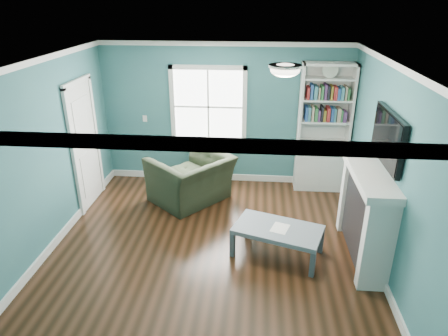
{
  "coord_description": "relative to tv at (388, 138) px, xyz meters",
  "views": [
    {
      "loc": [
        0.61,
        -4.56,
        3.33
      ],
      "look_at": [
        0.17,
        0.4,
        1.16
      ],
      "focal_mm": 32.0,
      "sensor_mm": 36.0,
      "label": 1
    }
  ],
  "objects": [
    {
      "name": "floor",
      "position": [
        -2.2,
        -0.2,
        -1.72
      ],
      "size": [
        5.0,
        5.0,
        0.0
      ],
      "primitive_type": "plane",
      "color": "black",
      "rests_on": "ground"
    },
    {
      "name": "room_walls",
      "position": [
        -2.2,
        -0.2,
        -0.14
      ],
      "size": [
        5.0,
        5.0,
        5.0
      ],
      "color": "#316670",
      "rests_on": "ground"
    },
    {
      "name": "trim",
      "position": [
        -2.2,
        -0.2,
        -0.49
      ],
      "size": [
        4.5,
        5.0,
        2.6
      ],
      "color": "white",
      "rests_on": "ground"
    },
    {
      "name": "window",
      "position": [
        -2.5,
        2.29,
        -0.27
      ],
      "size": [
        1.4,
        0.06,
        1.5
      ],
      "color": "white",
      "rests_on": "room_walls"
    },
    {
      "name": "bookshelf",
      "position": [
        -0.43,
        2.1,
        -0.8
      ],
      "size": [
        0.9,
        0.35,
        2.31
      ],
      "color": "silver",
      "rests_on": "ground"
    },
    {
      "name": "fireplace",
      "position": [
        -0.12,
        0.0,
        -1.09
      ],
      "size": [
        0.44,
        1.58,
        1.3
      ],
      "color": "black",
      "rests_on": "ground"
    },
    {
      "name": "tv",
      "position": [
        0.0,
        0.0,
        0.0
      ],
      "size": [
        0.06,
        1.1,
        0.65
      ],
      "primitive_type": "cube",
      "color": "black",
      "rests_on": "fireplace"
    },
    {
      "name": "door",
      "position": [
        -4.42,
        1.2,
        -0.65
      ],
      "size": [
        0.12,
        0.98,
        2.17
      ],
      "color": "silver",
      "rests_on": "ground"
    },
    {
      "name": "ceiling_fixture",
      "position": [
        -1.3,
        -0.1,
        0.82
      ],
      "size": [
        0.38,
        0.38,
        0.15
      ],
      "color": "white",
      "rests_on": "room_walls"
    },
    {
      "name": "light_switch",
      "position": [
        -3.7,
        2.28,
        -0.52
      ],
      "size": [
        0.08,
        0.01,
        0.12
      ],
      "primitive_type": "cube",
      "color": "white",
      "rests_on": "room_walls"
    },
    {
      "name": "recliner",
      "position": [
        -2.71,
        1.4,
        -1.18
      ],
      "size": [
        1.42,
        1.47,
        1.09
      ],
      "primitive_type": "imported",
      "rotation": [
        0.0,
        0.0,
        -2.28
      ],
      "color": "black",
      "rests_on": "ground"
    },
    {
      "name": "coffee_table",
      "position": [
        -1.27,
        -0.08,
        -1.36
      ],
      "size": [
        1.31,
        0.97,
        0.42
      ],
      "rotation": [
        0.0,
        0.0,
        -0.32
      ],
      "color": "#454C53",
      "rests_on": "ground"
    },
    {
      "name": "paper_sheet",
      "position": [
        -1.24,
        -0.09,
        -1.3
      ],
      "size": [
        0.29,
        0.33,
        0.0
      ],
      "primitive_type": "cube",
      "rotation": [
        0.0,
        0.0,
        -0.34
      ],
      "color": "white",
      "rests_on": "coffee_table"
    }
  ]
}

